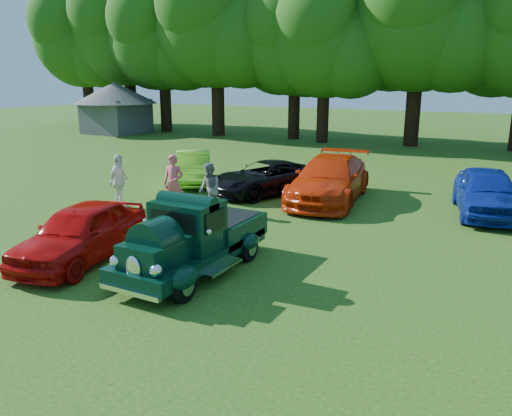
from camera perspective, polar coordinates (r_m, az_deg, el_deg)
The scene contains 12 objects.
ground at distance 11.41m, azimuth -8.40°, elevation -7.21°, with size 120.00×120.00×0.00m, color #1D4B11.
hero_pickup at distance 11.19m, azimuth -7.11°, elevation -3.68°, with size 1.98×4.26×1.67m.
red_convertible at distance 12.51m, azimuth -19.33°, elevation -2.63°, with size 1.61×3.99×1.36m, color #BD0A08.
back_car_lime at distance 20.71m, azimuth -7.18°, elevation 4.61°, with size 1.37×3.91×1.29m, color #6ED71C.
back_car_black at distance 18.61m, azimuth 1.17°, elevation 3.48°, with size 2.03×4.40×1.22m, color black.
back_car_orange at distance 17.69m, azimuth 8.42°, elevation 3.28°, with size 2.18×5.36×1.56m, color red.
back_car_blue at distance 17.32m, azimuth 24.85°, elevation 1.70°, with size 1.75×4.35×1.48m, color navy.
spectator_pink at distance 16.27m, azimuth -9.40°, elevation 2.79°, with size 0.68×0.44×1.86m, color #E15C63.
spectator_grey at distance 15.88m, azimuth -5.35°, elevation 2.21°, with size 0.79×0.62×1.63m, color gray.
spectator_white at distance 17.14m, azimuth -15.41°, elevation 2.94°, with size 1.05×0.44×1.79m, color white.
gazebo at distance 40.96m, azimuth -15.76°, elevation 11.58°, with size 6.40×6.40×3.90m.
tree_line at distance 34.18m, azimuth 12.73°, elevation 19.12°, with size 65.80×10.26×12.40m.
Camera 1 is at (6.47, -8.40, 4.22)m, focal length 35.00 mm.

